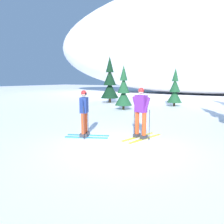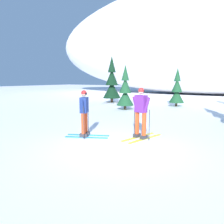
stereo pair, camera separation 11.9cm
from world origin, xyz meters
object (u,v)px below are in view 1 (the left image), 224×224
(pine_tree_far_left, at_px, (110,83))
(pine_tree_center_left, at_px, (175,90))
(skier_purple_jacket, at_px, (141,112))
(pine_tree_left, at_px, (124,91))
(skier_navy_jacket, at_px, (84,113))

(pine_tree_far_left, distance_m, pine_tree_center_left, 5.86)
(skier_purple_jacket, distance_m, pine_tree_left, 7.51)
(pine_tree_left, relative_size, pine_tree_center_left, 1.03)
(pine_tree_left, bearing_deg, pine_tree_far_left, 134.10)
(skier_purple_jacket, xyz_separation_m, pine_tree_left, (-4.15, 6.25, 0.34))
(pine_tree_far_left, xyz_separation_m, pine_tree_left, (3.33, -3.44, -0.45))
(pine_tree_center_left, bearing_deg, pine_tree_left, -123.36)
(pine_tree_far_left, height_order, pine_tree_center_left, pine_tree_far_left)
(skier_purple_jacket, distance_m, pine_tree_far_left, 12.26)
(skier_navy_jacket, xyz_separation_m, pine_tree_far_left, (-5.63, 10.56, 0.85))
(pine_tree_center_left, bearing_deg, skier_purple_jacket, -80.66)
(skier_navy_jacket, xyz_separation_m, skier_purple_jacket, (1.85, 0.88, 0.05))
(pine_tree_far_left, bearing_deg, pine_tree_left, -45.90)
(skier_navy_jacket, height_order, pine_tree_far_left, pine_tree_far_left)
(skier_navy_jacket, xyz_separation_m, pine_tree_center_left, (0.20, 10.92, 0.35))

